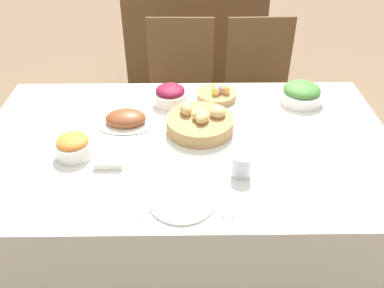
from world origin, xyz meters
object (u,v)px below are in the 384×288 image
at_px(chair_far_right, 259,92).
at_px(fork, 141,201).
at_px(ham_platter, 126,119).
at_px(dinner_plate, 182,200).
at_px(drinking_cup, 241,165).
at_px(sideboard, 194,37).
at_px(carrot_bowl, 74,146).
at_px(beet_salad_bowl, 170,95).
at_px(knife, 223,200).
at_px(butter_dish, 109,162).
at_px(chair_far_center, 181,92).
at_px(green_salad_bowl, 301,93).
at_px(egg_basket, 217,94).
at_px(spoon, 231,200).
at_px(bread_basket, 200,123).

relative_size(chair_far_right, fork, 5.72).
xyz_separation_m(chair_far_right, fork, (-0.64, -1.25, 0.24)).
relative_size(ham_platter, fork, 1.73).
distance_m(dinner_plate, drinking_cup, 0.28).
relative_size(sideboard, carrot_bowl, 7.42).
bearing_deg(beet_salad_bowl, knife, -73.41).
height_order(beet_salad_bowl, dinner_plate, beet_salad_bowl).
relative_size(beet_salad_bowl, butter_dish, 1.45).
relative_size(sideboard, knife, 6.82).
distance_m(chair_far_center, ham_platter, 0.81).
distance_m(knife, butter_dish, 0.49).
bearing_deg(carrot_bowl, beet_salad_bowl, 47.79).
bearing_deg(butter_dish, green_salad_bowl, 29.48).
relative_size(sideboard, dinner_plate, 4.62).
bearing_deg(green_salad_bowl, chair_far_center, 139.28).
relative_size(egg_basket, dinner_plate, 0.81).
bearing_deg(ham_platter, green_salad_bowl, 13.04).
xyz_separation_m(sideboard, fork, (-0.23, -2.27, 0.26)).
relative_size(ham_platter, butter_dish, 2.46).
distance_m(sideboard, butter_dish, 2.11).
bearing_deg(knife, beet_salad_bowl, 107.72).
bearing_deg(egg_basket, sideboard, 93.33).
height_order(carrot_bowl, beet_salad_bowl, beet_salad_bowl).
xyz_separation_m(beet_salad_bowl, butter_dish, (-0.23, -0.49, -0.03)).
distance_m(chair_far_center, spoon, 1.29).
bearing_deg(chair_far_center, butter_dish, -103.67).
distance_m(dinner_plate, spoon, 0.18).
relative_size(bread_basket, beet_salad_bowl, 1.78).
height_order(ham_platter, dinner_plate, ham_platter).
relative_size(carrot_bowl, dinner_plate, 0.62).
xyz_separation_m(dinner_plate, knife, (0.15, 0.00, -0.00)).
height_order(bread_basket, dinner_plate, bread_basket).
xyz_separation_m(ham_platter, butter_dish, (-0.03, -0.31, -0.01)).
relative_size(carrot_bowl, beet_salad_bowl, 0.90).
relative_size(chair_far_right, dinner_plate, 3.87).
bearing_deg(butter_dish, beet_salad_bowl, 64.72).
xyz_separation_m(sideboard, drinking_cup, (0.14, -2.12, 0.31)).
distance_m(chair_far_right, spoon, 1.31).
relative_size(chair_far_center, fork, 5.72).
bearing_deg(chair_far_center, sideboard, 85.19).
bearing_deg(dinner_plate, ham_platter, 116.92).
distance_m(green_salad_bowl, beet_salad_bowl, 0.66).
xyz_separation_m(sideboard, butter_dish, (-0.38, -2.06, 0.28)).
relative_size(chair_far_right, egg_basket, 4.75).
bearing_deg(carrot_bowl, chair_far_center, 66.14).
bearing_deg(chair_far_center, beet_salad_bowl, -93.17).
bearing_deg(butter_dish, sideboard, 79.48).
relative_size(sideboard, green_salad_bowl, 5.28).
relative_size(chair_far_center, green_salad_bowl, 4.42).
xyz_separation_m(chair_far_center, carrot_bowl, (-0.43, -0.97, 0.28)).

